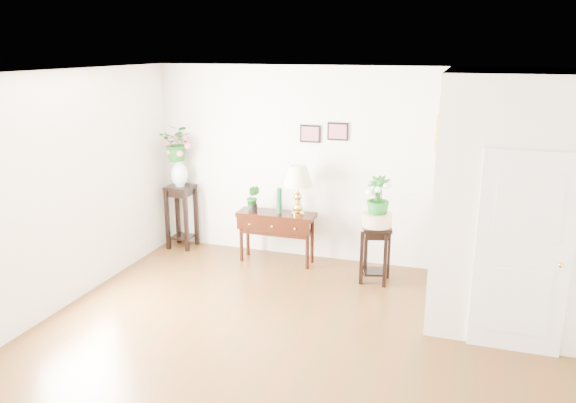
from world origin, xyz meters
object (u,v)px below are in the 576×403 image
at_px(console_table, 277,237).
at_px(table_lamp, 298,191).
at_px(plant_stand_a, 182,217).
at_px(plant_stand_b, 375,254).

distance_m(console_table, table_lamp, 0.79).
bearing_deg(console_table, plant_stand_a, 174.11).
relative_size(table_lamp, plant_stand_a, 0.73).
distance_m(table_lamp, plant_stand_b, 1.38).
xyz_separation_m(console_table, table_lamp, (0.32, 0.00, 0.72)).
height_order(table_lamp, plant_stand_a, table_lamp).
distance_m(plant_stand_a, plant_stand_b, 3.12).
bearing_deg(table_lamp, plant_stand_a, 175.60).
height_order(table_lamp, plant_stand_b, table_lamp).
bearing_deg(plant_stand_a, table_lamp, -4.40).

